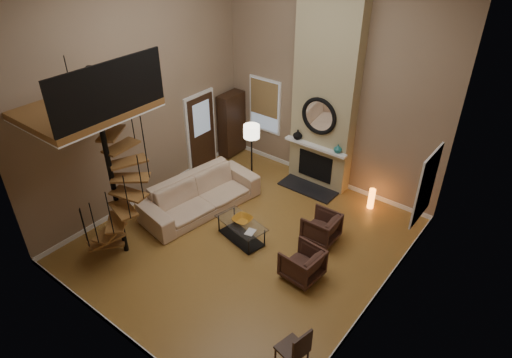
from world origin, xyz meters
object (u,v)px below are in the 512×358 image
Objects in this scene: sofa at (201,194)px; hutch at (232,124)px; coffee_table at (241,229)px; accent_lamp at (371,199)px; floor_lamp at (252,136)px; side_chair at (296,349)px; armchair_far at (305,265)px; armchair_near at (324,228)px.

hutch is at bearing 34.03° from sofa.
accent_lamp is (1.72, 2.82, -0.03)m from coffee_table.
floor_lamp is 1.83× the size of side_chair.
sofa is at bearing 151.71° from side_chair.
accent_lamp is (2.89, 0.97, -1.16)m from floor_lamp.
sofa is at bearing -94.03° from armchair_far.
side_chair is at bearing -78.13° from accent_lamp.
hutch is 0.62× the size of sofa.
armchair_near is at bearing -66.94° from sofa.
armchair_far reaches higher than armchair_near.
coffee_table is at bearing 144.16° from side_chair.
armchair_far is 2.05m from side_chair.
accent_lamp is (4.39, -0.00, -0.70)m from hutch.
sofa is 5.28× the size of accent_lamp.
coffee_table is at bearing -56.09° from armchair_near.
armchair_far reaches higher than accent_lamp.
side_chair is (1.27, -3.01, 0.17)m from armchair_near.
accent_lamp reaches higher than coffee_table.
armchair_near reaches higher than accent_lamp.
armchair_far is 0.77× the size of side_chair.
coffee_table is 0.73× the size of floor_lamp.
floor_lamp is at bearing 122.31° from coffee_table.
hutch is 1.43× the size of coffee_table.
armchair_near is at bearing -23.48° from hutch.
hutch is 7.23m from side_chair.
side_chair reaches higher than sofa.
armchair_near is 0.76× the size of side_chair.
sofa reaches higher than accent_lamp.
sofa is at bearing -101.74° from floor_lamp.
sofa is 3.09× the size of side_chair.
accent_lamp is at bearing 101.87° from side_chair.
side_chair is (3.90, -3.82, -0.89)m from floor_lamp.
armchair_far is 3.00m from accent_lamp.
armchair_far is at bearing 118.60° from side_chair.
armchair_far is at bearing -89.46° from accent_lamp.
side_chair is at bearing -109.22° from sofa.
floor_lamp is (-2.62, 0.82, 1.06)m from armchair_near.
floor_lamp reaches higher than armchair_far.
armchair_near is at bearing 35.52° from coffee_table.
side_chair is at bearing -44.44° from floor_lamp.
hutch reaches higher than armchair_near.
accent_lamp is (-0.03, 3.00, -0.10)m from armchair_far.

